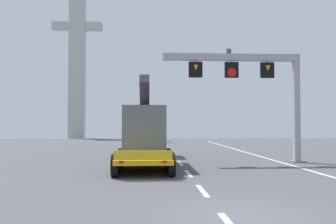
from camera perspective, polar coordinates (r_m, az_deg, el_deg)
ground at (r=10.80m, az=10.97°, el=-15.30°), size 112.00×112.00×0.00m
lane_markings at (r=21.35m, az=2.48°, el=-8.65°), size 0.20×36.41×0.01m
edge_line_right at (r=23.98m, az=18.50°, el=-7.82°), size 0.20×63.00×0.01m
overhead_lane_gantry at (r=25.08m, az=12.96°, el=5.28°), size 9.33×0.90×7.48m
heavy_haul_truck_yellow at (r=24.98m, az=-3.56°, el=-3.11°), size 3.03×14.06×5.30m
bridge_pylon_distant at (r=70.02m, az=-13.86°, el=9.94°), size 9.00×2.00×32.91m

